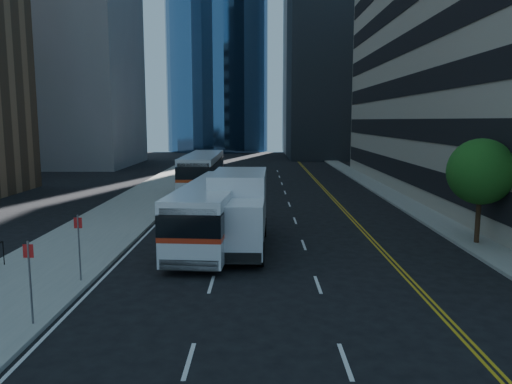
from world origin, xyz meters
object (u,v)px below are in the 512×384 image
bus_rear (203,171)px  box_truck (238,209)px  street_tree (481,172)px  bus_front (213,210)px

bus_rear → box_truck: (3.88, -19.59, 0.15)m
street_tree → bus_front: size_ratio=0.43×
bus_front → bus_rear: 18.67m
street_tree → bus_rear: street_tree is taller
bus_front → box_truck: box_truck is taller
bus_front → box_truck: (1.28, -1.10, 0.25)m
bus_front → bus_rear: size_ratio=0.95×
street_tree → box_truck: bearing=-176.8°
bus_front → box_truck: bearing=-36.5°
street_tree → bus_rear: bearing=129.5°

